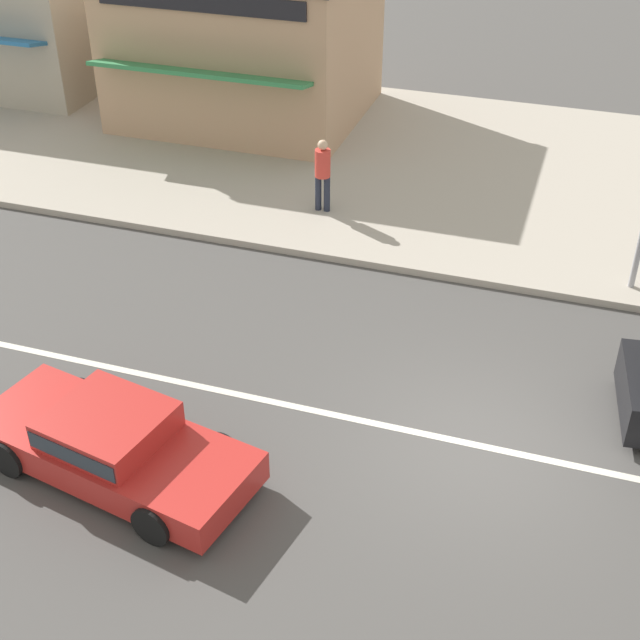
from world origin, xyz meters
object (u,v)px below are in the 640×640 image
object	(u,v)px
shopfront_corner_warung	(245,37)
shopfront_mid_block	(21,12)
pedestrian_by_shop	(323,170)
sedan_red_0	(111,442)

from	to	relation	value
shopfront_corner_warung	shopfront_mid_block	distance (m)	7.22
pedestrian_by_shop	shopfront_mid_block	xyz separation A→B (m)	(-10.97, 5.46, 1.05)
pedestrian_by_shop	shopfront_corner_warung	xyz separation A→B (m)	(-3.77, 4.98, 1.12)
shopfront_corner_warung	shopfront_mid_block	bearing A→B (deg)	176.23
pedestrian_by_shop	sedan_red_0	bearing A→B (deg)	-92.63
pedestrian_by_shop	shopfront_mid_block	distance (m)	12.30
sedan_red_0	shopfront_mid_block	distance (m)	17.70
pedestrian_by_shop	shopfront_corner_warung	distance (m)	6.35
pedestrian_by_shop	shopfront_corner_warung	bearing A→B (deg)	127.13
pedestrian_by_shop	shopfront_corner_warung	size ratio (longest dim) A/B	0.26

